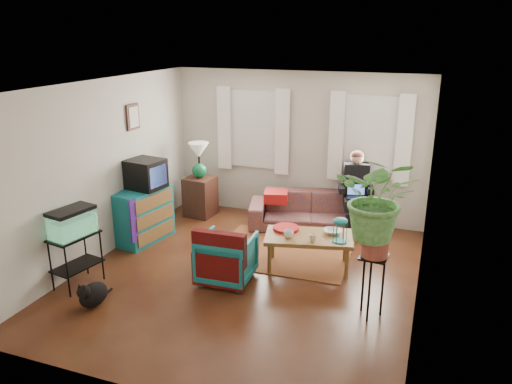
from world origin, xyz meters
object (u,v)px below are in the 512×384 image
at_px(dresser, 143,215).
at_px(aquarium_stand, 77,260).
at_px(armchair, 227,256).
at_px(plant_stand, 372,286).
at_px(coffee_table, 308,252).
at_px(sofa, 311,205).
at_px(side_table, 200,196).

distance_m(dresser, aquarium_stand, 1.60).
bearing_deg(aquarium_stand, armchair, 35.43).
bearing_deg(plant_stand, coffee_table, 136.10).
xyz_separation_m(sofa, side_table, (-2.04, -0.11, -0.05)).
relative_size(side_table, coffee_table, 0.59).
xyz_separation_m(sofa, dresser, (-2.38, -1.46, 0.03)).
distance_m(aquarium_stand, plant_stand, 3.80).
distance_m(dresser, coffee_table, 2.74).
bearing_deg(dresser, armchair, -14.07).
bearing_deg(armchair, dresser, -26.16).
height_order(dresser, aquarium_stand, dresser).
bearing_deg(coffee_table, aquarium_stand, -163.89).
bearing_deg(side_table, sofa, 3.01).
xyz_separation_m(side_table, armchair, (1.45, -2.14, -0.00)).
xyz_separation_m(side_table, dresser, (-0.34, -1.35, 0.08)).
relative_size(side_table, aquarium_stand, 1.00).
bearing_deg(armchair, sofa, -107.22).
height_order(aquarium_stand, plant_stand, plant_stand).
xyz_separation_m(dresser, armchair, (1.79, -0.78, -0.08)).
xyz_separation_m(aquarium_stand, armchair, (1.80, 0.82, -0.00)).
height_order(sofa, armchair, sofa).
xyz_separation_m(aquarium_stand, coffee_table, (2.74, 1.54, -0.11)).
xyz_separation_m(coffee_table, plant_stand, (1.01, -0.97, 0.14)).
distance_m(sofa, armchair, 2.32).
bearing_deg(dresser, coffee_table, 8.33).
bearing_deg(coffee_table, dresser, 165.53).
bearing_deg(aquarium_stand, side_table, 94.22).
relative_size(aquarium_stand, armchair, 1.00).
relative_size(sofa, aquarium_stand, 2.89).
bearing_deg(plant_stand, armchair, 172.77).
xyz_separation_m(dresser, coffee_table, (2.73, -0.06, -0.18)).
bearing_deg(dresser, plant_stand, -5.82).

